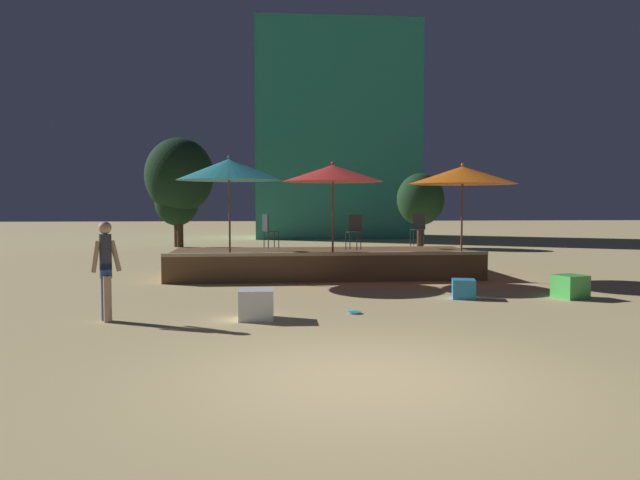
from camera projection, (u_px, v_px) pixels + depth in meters
The scene contains 17 objects.
ground_plane at pixel (364, 379), 6.85m from camera, with size 120.00×120.00×0.00m, color tan.
wooden_deck at pixel (323, 263), 16.65m from camera, with size 7.98×3.07×0.73m.
patio_umbrella_0 at pixel (229, 170), 15.20m from camera, with size 2.59×2.59×3.09m.
patio_umbrella_1 at pixel (462, 175), 15.58m from camera, with size 2.72×2.72×2.93m.
patio_umbrella_2 at pixel (333, 173), 15.21m from camera, with size 2.48×2.48×2.94m.
cube_seat_0 at pixel (464, 289), 12.61m from camera, with size 0.54×0.54×0.39m.
cube_seat_1 at pixel (570, 287), 12.65m from camera, with size 0.69×0.69×0.47m.
cube_seat_2 at pixel (256, 304), 10.35m from camera, with size 0.58×0.58×0.50m.
person_1 at pixel (106, 268), 10.12m from camera, with size 0.47×0.29×1.63m.
bistro_chair_0 at pixel (418, 226), 17.61m from camera, with size 0.47×0.47×0.90m.
bistro_chair_1 at pixel (355, 228), 16.12m from camera, with size 0.46×0.46×0.90m.
bistro_chair_2 at pixel (268, 228), 16.58m from camera, with size 0.45×0.44×0.90m.
frisbee_disc at pixel (355, 313), 10.89m from camera, with size 0.23×0.23×0.03m.
background_tree_0 at pixel (179, 176), 27.07m from camera, with size 2.97×2.97×4.76m.
background_tree_1 at pixel (421, 200), 26.88m from camera, with size 2.04×2.04×3.21m.
background_tree_2 at pixel (177, 202), 27.31m from camera, with size 1.92×1.92×3.05m.
distant_building at pixel (335, 134), 35.24m from camera, with size 8.92×4.99×11.72m.
Camera 1 is at (-1.07, -6.68, 1.93)m, focal length 35.00 mm.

